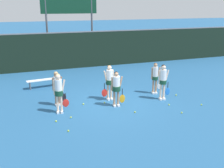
# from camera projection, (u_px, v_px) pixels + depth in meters

# --- Properties ---
(ground_plane) EXTENTS (140.00, 140.00, 0.00)m
(ground_plane) POSITION_uv_depth(u_px,v_px,m) (111.00, 103.00, 12.67)
(ground_plane) COLOR #235684
(fence_windscreen) EXTENTS (60.00, 0.08, 2.70)m
(fence_windscreen) POSITION_uv_depth(u_px,v_px,m) (75.00, 50.00, 19.27)
(fence_windscreen) COLOR black
(fence_windscreen) RESTS_ON ground_plane
(scoreboard) EXTENTS (4.21, 0.15, 5.27)m
(scoreboard) POSITION_uv_depth(u_px,v_px,m) (69.00, 10.00, 19.54)
(scoreboard) COLOR #515156
(scoreboard) RESTS_ON ground_plane
(bench_courtside) EXTENTS (1.88, 0.58, 0.48)m
(bench_courtside) POSITION_uv_depth(u_px,v_px,m) (43.00, 81.00, 14.92)
(bench_courtside) COLOR silver
(bench_courtside) RESTS_ON ground_plane
(player_0) EXTENTS (0.62, 0.35, 1.76)m
(player_0) POSITION_uv_depth(u_px,v_px,m) (59.00, 90.00, 11.19)
(player_0) COLOR beige
(player_0) RESTS_ON ground_plane
(player_1) EXTENTS (0.66, 0.39, 1.66)m
(player_1) POSITION_uv_depth(u_px,v_px,m) (116.00, 86.00, 11.98)
(player_1) COLOR tan
(player_1) RESTS_ON ground_plane
(player_2) EXTENTS (0.63, 0.36, 1.78)m
(player_2) POSITION_uv_depth(u_px,v_px,m) (163.00, 79.00, 12.82)
(player_2) COLOR beige
(player_2) RESTS_ON ground_plane
(player_3) EXTENTS (0.62, 0.33, 1.64)m
(player_3) POSITION_uv_depth(u_px,v_px,m) (57.00, 86.00, 12.07)
(player_3) COLOR #8C664C
(player_3) RESTS_ON ground_plane
(player_4) EXTENTS (0.65, 0.37, 1.75)m
(player_4) POSITION_uv_depth(u_px,v_px,m) (109.00, 80.00, 12.81)
(player_4) COLOR beige
(player_4) RESTS_ON ground_plane
(player_5) EXTENTS (0.59, 0.33, 1.66)m
(player_5) POSITION_uv_depth(u_px,v_px,m) (155.00, 76.00, 13.75)
(player_5) COLOR tan
(player_5) RESTS_ON ground_plane
(tennis_ball_0) EXTENTS (0.07, 0.07, 0.07)m
(tennis_ball_0) POSITION_uv_depth(u_px,v_px,m) (104.00, 103.00, 12.58)
(tennis_ball_0) COLOR #CCE033
(tennis_ball_0) RESTS_ON ground_plane
(tennis_ball_1) EXTENTS (0.07, 0.07, 0.07)m
(tennis_ball_1) POSITION_uv_depth(u_px,v_px,m) (176.00, 95.00, 13.66)
(tennis_ball_1) COLOR #CCE033
(tennis_ball_1) RESTS_ON ground_plane
(tennis_ball_2) EXTENTS (0.07, 0.07, 0.07)m
(tennis_ball_2) POSITION_uv_depth(u_px,v_px,m) (201.00, 105.00, 12.33)
(tennis_ball_2) COLOR #CCE033
(tennis_ball_2) RESTS_ON ground_plane
(tennis_ball_3) EXTENTS (0.07, 0.07, 0.07)m
(tennis_ball_3) POSITION_uv_depth(u_px,v_px,m) (56.00, 121.00, 10.57)
(tennis_ball_3) COLOR #CCE033
(tennis_ball_3) RESTS_ON ground_plane
(tennis_ball_4) EXTENTS (0.07, 0.07, 0.07)m
(tennis_ball_4) POSITION_uv_depth(u_px,v_px,m) (169.00, 105.00, 12.32)
(tennis_ball_4) COLOR #CCE033
(tennis_ball_4) RESTS_ON ground_plane
(tennis_ball_5) EXTENTS (0.07, 0.07, 0.07)m
(tennis_ball_5) POSITION_uv_depth(u_px,v_px,m) (135.00, 112.00, 11.48)
(tennis_ball_5) COLOR #CCE033
(tennis_ball_5) RESTS_ON ground_plane
(tennis_ball_6) EXTENTS (0.07, 0.07, 0.07)m
(tennis_ball_6) POSITION_uv_depth(u_px,v_px,m) (71.00, 117.00, 10.94)
(tennis_ball_6) COLOR #CCE033
(tennis_ball_6) RESTS_ON ground_plane
(tennis_ball_7) EXTENTS (0.06, 0.06, 0.06)m
(tennis_ball_7) POSITION_uv_depth(u_px,v_px,m) (182.00, 113.00, 11.42)
(tennis_ball_7) COLOR #CCE033
(tennis_ball_7) RESTS_ON ground_plane
(tennis_ball_8) EXTENTS (0.07, 0.07, 0.07)m
(tennis_ball_8) POSITION_uv_depth(u_px,v_px,m) (83.00, 104.00, 12.41)
(tennis_ball_8) COLOR #CCE033
(tennis_ball_8) RESTS_ON ground_plane
(tennis_ball_9) EXTENTS (0.07, 0.07, 0.07)m
(tennis_ball_9) POSITION_uv_depth(u_px,v_px,m) (68.00, 131.00, 9.76)
(tennis_ball_9) COLOR #CCE033
(tennis_ball_9) RESTS_ON ground_plane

